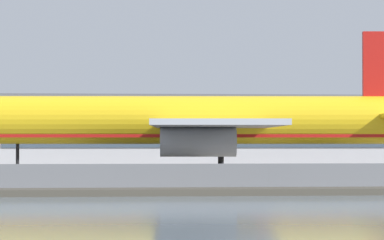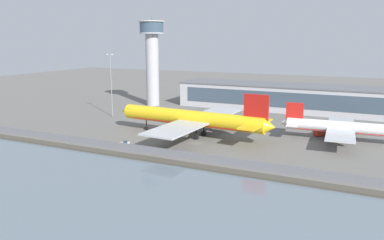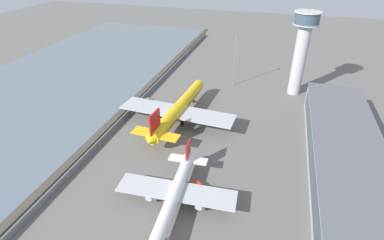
{
  "view_description": "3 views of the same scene",
  "coord_description": "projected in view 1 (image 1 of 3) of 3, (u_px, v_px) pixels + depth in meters",
  "views": [
    {
      "loc": [
        -11.57,
        -87.63,
        4.19
      ],
      "look_at": [
        -4.29,
        9.13,
        6.18
      ],
      "focal_mm": 85.0,
      "sensor_mm": 36.0,
      "label": 1
    },
    {
      "loc": [
        45.98,
        -100.79,
        30.64
      ],
      "look_at": [
        -5.55,
        9.13,
        4.94
      ],
      "focal_mm": 35.0,
      "sensor_mm": 36.0,
      "label": 2
    },
    {
      "loc": [
        99.68,
        43.4,
        65.74
      ],
      "look_at": [
        2.7,
        14.66,
        5.74
      ],
      "focal_mm": 28.0,
      "sensor_mm": 36.0,
      "label": 3
    }
  ],
  "objects": [
    {
      "name": "terminal_building",
      "position": [
        284.0,
        130.0,
        158.47
      ],
      "size": [
        103.59,
        21.81,
        11.4
      ],
      "color": "#B2B2B7",
      "rests_on": "ground"
    },
    {
      "name": "shoreline_seawall",
      "position": [
        279.0,
        191.0,
        67.71
      ],
      "size": [
        320.0,
        3.0,
        0.5
      ],
      "color": "#474238",
      "rests_on": "ground"
    },
    {
      "name": "ground_plane",
      "position": [
        243.0,
        182.0,
        88.15
      ],
      "size": [
        500.0,
        500.0,
        0.0
      ],
      "primitive_type": "plane",
      "color": "#66635E"
    },
    {
      "name": "cargo_jet_yellow",
      "position": [
        196.0,
        122.0,
        94.62
      ],
      "size": [
        56.58,
        49.01,
        15.5
      ],
      "color": "yellow",
      "rests_on": "ground"
    },
    {
      "name": "baggage_tug",
      "position": [
        54.0,
        180.0,
        73.93
      ],
      "size": [
        3.54,
        3.14,
        1.8
      ],
      "color": "white",
      "rests_on": "ground"
    },
    {
      "name": "perimeter_fence",
      "position": [
        269.0,
        177.0,
        72.22
      ],
      "size": [
        280.0,
        0.1,
        2.2
      ],
      "color": "slate",
      "rests_on": "ground"
    }
  ]
}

